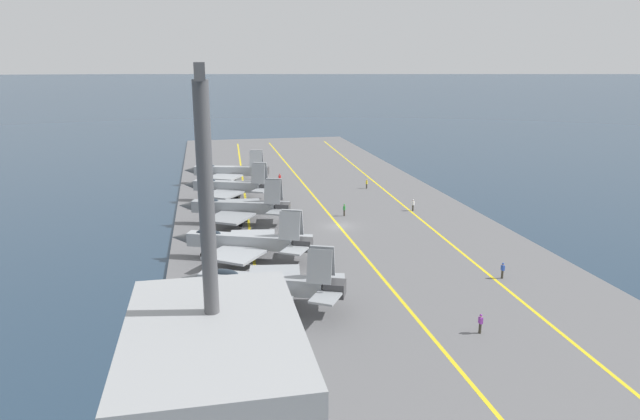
# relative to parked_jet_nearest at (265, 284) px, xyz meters

# --- Properties ---
(ground_plane) EXTENTS (2000.00, 2000.00, 0.00)m
(ground_plane) POSITION_rel_parked_jet_nearest_xyz_m (25.64, -13.09, -2.98)
(ground_plane) COLOR #23384C
(carrier_deck) EXTENTS (189.71, 45.42, 0.40)m
(carrier_deck) POSITION_rel_parked_jet_nearest_xyz_m (25.64, -13.09, -2.78)
(carrier_deck) COLOR slate
(carrier_deck) RESTS_ON ground
(deck_stripe_foul_line) EXTENTS (170.62, 7.22, 0.01)m
(deck_stripe_foul_line) POSITION_rel_parked_jet_nearest_xyz_m (25.64, -25.59, -2.58)
(deck_stripe_foul_line) COLOR yellow
(deck_stripe_foul_line) RESTS_ON carrier_deck
(deck_stripe_centerline) EXTENTS (170.74, 0.36, 0.01)m
(deck_stripe_centerline) POSITION_rel_parked_jet_nearest_xyz_m (25.64, -13.09, -2.58)
(deck_stripe_centerline) COLOR yellow
(deck_stripe_centerline) RESTS_ON carrier_deck
(deck_stripe_edge_line) EXTENTS (170.60, 7.65, 0.01)m
(deck_stripe_edge_line) POSITION_rel_parked_jet_nearest_xyz_m (25.64, -0.60, -2.58)
(deck_stripe_edge_line) COLOR yellow
(deck_stripe_edge_line) RESTS_ON carrier_deck
(parked_jet_nearest) EXTENTS (13.06, 15.75, 6.44)m
(parked_jet_nearest) POSITION_rel_parked_jet_nearest_xyz_m (0.00, 0.00, 0.00)
(parked_jet_nearest) COLOR #93999E
(parked_jet_nearest) RESTS_ON carrier_deck
(parked_jet_second) EXTENTS (12.85, 16.87, 6.19)m
(parked_jet_second) POSITION_rel_parked_jet_nearest_xyz_m (14.32, 0.90, -0.32)
(parked_jet_second) COLOR #9EA3A8
(parked_jet_second) RESTS_ON carrier_deck
(parked_jet_third) EXTENTS (13.98, 16.02, 6.69)m
(parked_jet_third) POSITION_rel_parked_jet_nearest_xyz_m (29.41, 0.84, -0.03)
(parked_jet_third) COLOR gray
(parked_jet_third) RESTS_ON carrier_deck
(parked_jet_fourth) EXTENTS (13.45, 15.36, 6.61)m
(parked_jet_fourth) POSITION_rel_parked_jet_nearest_xyz_m (43.38, 1.10, -0.02)
(parked_jet_fourth) COLOR #93999E
(parked_jet_fourth) RESTS_ON carrier_deck
(parked_jet_fifth) EXTENTS (12.52, 16.14, 6.39)m
(parked_jet_fifth) POSITION_rel_parked_jet_nearest_xyz_m (57.74, 0.70, -0.12)
(parked_jet_fifth) COLOR #9EA3A8
(parked_jet_fifth) RESTS_ON carrier_deck
(crew_green_vest) EXTENTS (0.46, 0.42, 1.84)m
(crew_green_vest) POSITION_rel_parked_jet_nearest_xyz_m (30.79, -15.11, -1.57)
(crew_green_vest) COLOR #383328
(crew_green_vest) RESTS_ON carrier_deck
(crew_white_vest) EXTENTS (0.46, 0.43, 1.82)m
(crew_white_vest) POSITION_rel_parked_jet_nearest_xyz_m (31.61, -26.25, -1.58)
(crew_white_vest) COLOR #383328
(crew_white_vest) RESTS_ON carrier_deck
(crew_red_vest) EXTENTS (0.38, 0.45, 1.72)m
(crew_red_vest) POSITION_rel_parked_jet_nearest_xyz_m (56.66, -8.86, -1.64)
(crew_red_vest) COLOR #4C473D
(crew_red_vest) RESTS_ON carrier_deck
(crew_purple_vest) EXTENTS (0.40, 0.28, 1.77)m
(crew_purple_vest) POSITION_rel_parked_jet_nearest_xyz_m (-8.36, -17.36, -1.61)
(crew_purple_vest) COLOR #383328
(crew_purple_vest) RESTS_ON carrier_deck
(crew_yellow_vest) EXTENTS (0.46, 0.41, 1.66)m
(crew_yellow_vest) POSITION_rel_parked_jet_nearest_xyz_m (48.44, -23.67, -1.67)
(crew_yellow_vest) COLOR #383328
(crew_yellow_vest) RESTS_ON carrier_deck
(crew_blue_vest) EXTENTS (0.41, 0.31, 1.77)m
(crew_blue_vest) POSITION_rel_parked_jet_nearest_xyz_m (2.87, -25.58, -1.61)
(crew_blue_vest) COLOR #383328
(crew_blue_vest) RESTS_ON carrier_deck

